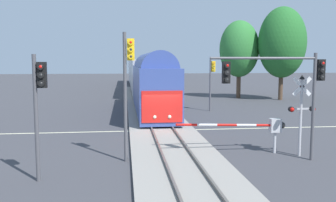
{
  "coord_description": "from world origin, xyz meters",
  "views": [
    {
      "loc": [
        -2.48,
        -24.81,
        4.78
      ],
      "look_at": [
        0.47,
        0.2,
        2.0
      ],
      "focal_mm": 39.54,
      "sensor_mm": 36.0,
      "label": 1
    }
  ],
  "objects_px": {
    "commuter_train": "(142,75)",
    "crossing_gate_near": "(264,126)",
    "traffic_signal_median": "(128,76)",
    "oak_far_right": "(239,49)",
    "crossing_signal_mast": "(301,107)",
    "traffic_signal_far_side": "(212,76)",
    "traffic_signal_near_right": "(284,80)",
    "maple_right_background": "(282,43)",
    "traffic_signal_near_left": "(39,97)"
  },
  "relations": [
    {
      "from": "crossing_gate_near",
      "to": "traffic_signal_near_left",
      "type": "distance_m",
      "value": 11.03
    },
    {
      "from": "crossing_signal_mast",
      "to": "traffic_signal_near_left",
      "type": "distance_m",
      "value": 12.26
    },
    {
      "from": "traffic_signal_median",
      "to": "oak_far_right",
      "type": "relative_size",
      "value": 0.62
    },
    {
      "from": "traffic_signal_median",
      "to": "oak_far_right",
      "type": "bearing_deg",
      "value": 63.21
    },
    {
      "from": "crossing_gate_near",
      "to": "traffic_signal_far_side",
      "type": "relative_size",
      "value": 1.14
    },
    {
      "from": "crossing_gate_near",
      "to": "crossing_signal_mast",
      "type": "xyz_separation_m",
      "value": [
        1.61,
        -0.76,
        1.08
      ]
    },
    {
      "from": "crossing_gate_near",
      "to": "maple_right_background",
      "type": "height_order",
      "value": "maple_right_background"
    },
    {
      "from": "traffic_signal_near_right",
      "to": "maple_right_background",
      "type": "distance_m",
      "value": 28.79
    },
    {
      "from": "traffic_signal_far_side",
      "to": "maple_right_background",
      "type": "bearing_deg",
      "value": 39.39
    },
    {
      "from": "crossing_gate_near",
      "to": "traffic_signal_median",
      "type": "height_order",
      "value": "traffic_signal_median"
    },
    {
      "from": "oak_far_right",
      "to": "maple_right_background",
      "type": "distance_m",
      "value": 5.21
    },
    {
      "from": "traffic_signal_near_right",
      "to": "traffic_signal_median",
      "type": "xyz_separation_m",
      "value": [
        -7.23,
        0.8,
        0.17
      ]
    },
    {
      "from": "commuter_train",
      "to": "oak_far_right",
      "type": "distance_m",
      "value": 14.24
    },
    {
      "from": "crossing_signal_mast",
      "to": "oak_far_right",
      "type": "xyz_separation_m",
      "value": [
        5.69,
        28.17,
        3.7
      ]
    },
    {
      "from": "traffic_signal_median",
      "to": "commuter_train",
      "type": "bearing_deg",
      "value": 86.21
    },
    {
      "from": "traffic_signal_far_side",
      "to": "crossing_gate_near",
      "type": "bearing_deg",
      "value": -93.92
    },
    {
      "from": "crossing_signal_mast",
      "to": "traffic_signal_near_left",
      "type": "height_order",
      "value": "traffic_signal_near_left"
    },
    {
      "from": "crossing_gate_near",
      "to": "traffic_signal_median",
      "type": "bearing_deg",
      "value": -173.91
    },
    {
      "from": "crossing_signal_mast",
      "to": "oak_far_right",
      "type": "relative_size",
      "value": 0.42
    },
    {
      "from": "commuter_train",
      "to": "maple_right_background",
      "type": "height_order",
      "value": "maple_right_background"
    },
    {
      "from": "crossing_signal_mast",
      "to": "traffic_signal_near_right",
      "type": "bearing_deg",
      "value": -148.78
    },
    {
      "from": "traffic_signal_far_side",
      "to": "traffic_signal_near_left",
      "type": "height_order",
      "value": "traffic_signal_near_left"
    },
    {
      "from": "oak_far_right",
      "to": "maple_right_background",
      "type": "relative_size",
      "value": 0.88
    },
    {
      "from": "oak_far_right",
      "to": "traffic_signal_far_side",
      "type": "bearing_deg",
      "value": -118.55
    },
    {
      "from": "traffic_signal_median",
      "to": "oak_far_right",
      "type": "height_order",
      "value": "oak_far_right"
    },
    {
      "from": "crossing_signal_mast",
      "to": "traffic_signal_far_side",
      "type": "relative_size",
      "value": 0.82
    },
    {
      "from": "commuter_train",
      "to": "maple_right_background",
      "type": "bearing_deg",
      "value": -30.86
    },
    {
      "from": "commuter_train",
      "to": "maple_right_background",
      "type": "relative_size",
      "value": 5.41
    },
    {
      "from": "traffic_signal_far_side",
      "to": "traffic_signal_near_right",
      "type": "distance_m",
      "value": 17.58
    },
    {
      "from": "crossing_signal_mast",
      "to": "traffic_signal_near_right",
      "type": "xyz_separation_m",
      "value": [
        -1.29,
        -0.78,
        1.4
      ]
    },
    {
      "from": "traffic_signal_near_left",
      "to": "crossing_signal_mast",
      "type": "bearing_deg",
      "value": 11.71
    },
    {
      "from": "traffic_signal_near_right",
      "to": "oak_far_right",
      "type": "relative_size",
      "value": 0.56
    },
    {
      "from": "oak_far_right",
      "to": "crossing_signal_mast",
      "type": "bearing_deg",
      "value": -101.42
    },
    {
      "from": "maple_right_background",
      "to": "traffic_signal_near_right",
      "type": "bearing_deg",
      "value": -113.44
    },
    {
      "from": "traffic_signal_near_right",
      "to": "traffic_signal_median",
      "type": "bearing_deg",
      "value": 173.66
    },
    {
      "from": "commuter_train",
      "to": "crossing_gate_near",
      "type": "relative_size",
      "value": 10.52
    },
    {
      "from": "commuter_train",
      "to": "crossing_signal_mast",
      "type": "xyz_separation_m",
      "value": [
        6.19,
        -35.22,
        -0.25
      ]
    },
    {
      "from": "commuter_train",
      "to": "traffic_signal_median",
      "type": "bearing_deg",
      "value": -93.79
    },
    {
      "from": "traffic_signal_far_side",
      "to": "traffic_signal_near_left",
      "type": "relative_size",
      "value": 1.0
    },
    {
      "from": "traffic_signal_far_side",
      "to": "oak_far_right",
      "type": "xyz_separation_m",
      "value": [
        6.2,
        11.4,
        2.83
      ]
    },
    {
      "from": "crossing_gate_near",
      "to": "maple_right_background",
      "type": "xyz_separation_m",
      "value": [
        11.71,
        24.73,
        5.48
      ]
    },
    {
      "from": "maple_right_background",
      "to": "commuter_train",
      "type": "bearing_deg",
      "value": 149.14
    },
    {
      "from": "traffic_signal_median",
      "to": "traffic_signal_near_right",
      "type": "bearing_deg",
      "value": -6.34
    },
    {
      "from": "crossing_gate_near",
      "to": "traffic_signal_median",
      "type": "relative_size",
      "value": 0.94
    },
    {
      "from": "traffic_signal_near_right",
      "to": "maple_right_background",
      "type": "bearing_deg",
      "value": 66.56
    },
    {
      "from": "commuter_train",
      "to": "traffic_signal_near_left",
      "type": "relative_size",
      "value": 11.99
    },
    {
      "from": "crossing_signal_mast",
      "to": "traffic_signal_median",
      "type": "bearing_deg",
      "value": 179.86
    },
    {
      "from": "traffic_signal_far_side",
      "to": "traffic_signal_median",
      "type": "relative_size",
      "value": 0.82
    },
    {
      "from": "crossing_signal_mast",
      "to": "traffic_signal_far_side",
      "type": "xyz_separation_m",
      "value": [
        -0.51,
        16.77,
        0.87
      ]
    },
    {
      "from": "commuter_train",
      "to": "crossing_gate_near",
      "type": "xyz_separation_m",
      "value": [
        4.58,
        -34.47,
        -1.34
      ]
    }
  ]
}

